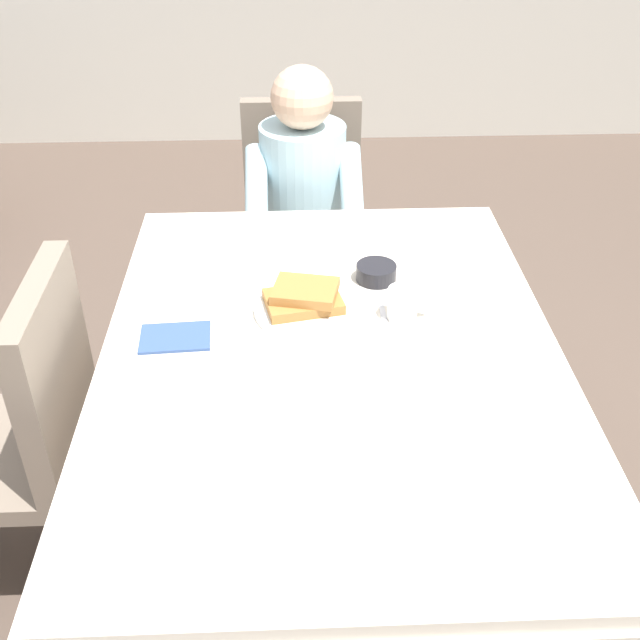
% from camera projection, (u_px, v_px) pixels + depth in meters
% --- Properties ---
extents(ground_plane, '(14.00, 14.00, 0.00)m').
position_uv_depth(ground_plane, '(329.00, 552.00, 2.26)').
color(ground_plane, brown).
extents(dining_table_main, '(1.12, 1.52, 0.74)m').
position_uv_depth(dining_table_main, '(331.00, 378.00, 1.90)').
color(dining_table_main, silver).
rests_on(dining_table_main, ground).
extents(chair_diner, '(0.44, 0.45, 0.93)m').
position_uv_depth(chair_diner, '(303.00, 212.00, 2.93)').
color(chair_diner, '#7A6B5B').
rests_on(chair_diner, ground).
extents(diner_person, '(0.40, 0.43, 1.12)m').
position_uv_depth(diner_person, '(303.00, 196.00, 2.73)').
color(diner_person, silver).
rests_on(diner_person, ground).
extents(chair_left_side, '(0.45, 0.44, 0.93)m').
position_uv_depth(chair_left_side, '(25.00, 424.00, 1.94)').
color(chair_left_side, '#7A6B5B').
rests_on(chair_left_side, ground).
extents(plate_breakfast, '(0.28, 0.28, 0.02)m').
position_uv_depth(plate_breakfast, '(308.00, 308.00, 1.98)').
color(plate_breakfast, white).
rests_on(plate_breakfast, dining_table_main).
extents(breakfast_stack, '(0.21, 0.17, 0.05)m').
position_uv_depth(breakfast_stack, '(304.00, 297.00, 1.97)').
color(breakfast_stack, '#A36B33').
rests_on(breakfast_stack, plate_breakfast).
extents(cup_coffee, '(0.11, 0.08, 0.08)m').
position_uv_depth(cup_coffee, '(403.00, 304.00, 1.94)').
color(cup_coffee, white).
rests_on(cup_coffee, dining_table_main).
extents(bowl_butter, '(0.11, 0.11, 0.04)m').
position_uv_depth(bowl_butter, '(376.00, 273.00, 2.10)').
color(bowl_butter, black).
rests_on(bowl_butter, dining_table_main).
extents(syrup_pitcher, '(0.08, 0.08, 0.07)m').
position_uv_depth(syrup_pitcher, '(230.00, 271.00, 2.08)').
color(syrup_pitcher, silver).
rests_on(syrup_pitcher, dining_table_main).
extents(fork_left_of_plate, '(0.03, 0.18, 0.00)m').
position_uv_depth(fork_left_of_plate, '(234.00, 316.00, 1.96)').
color(fork_left_of_plate, silver).
rests_on(fork_left_of_plate, dining_table_main).
extents(knife_right_of_plate, '(0.01, 0.20, 0.00)m').
position_uv_depth(knife_right_of_plate, '(383.00, 313.00, 1.97)').
color(knife_right_of_plate, silver).
rests_on(knife_right_of_plate, dining_table_main).
extents(spoon_near_edge, '(0.15, 0.03, 0.00)m').
position_uv_depth(spoon_near_edge, '(311.00, 400.00, 1.69)').
color(spoon_near_edge, silver).
rests_on(spoon_near_edge, dining_table_main).
extents(napkin_folded, '(0.18, 0.13, 0.01)m').
position_uv_depth(napkin_folded, '(175.00, 337.00, 1.88)').
color(napkin_folded, '#334C7F').
rests_on(napkin_folded, dining_table_main).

